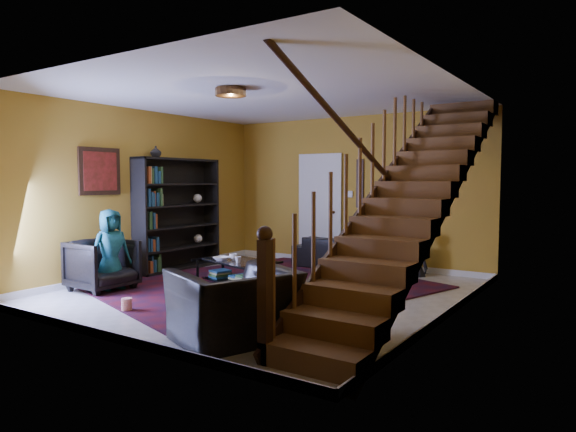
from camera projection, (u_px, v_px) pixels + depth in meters
name	position (u px, v px, depth m)	size (l,w,h in m)	color
floor	(268.00, 292.00, 7.43)	(5.50, 5.50, 0.00)	beige
room	(251.00, 267.00, 9.27)	(5.50, 5.50, 5.50)	#A88325
staircase	(410.00, 198.00, 6.17)	(0.95, 5.02, 3.18)	brown
bookshelf	(178.00, 216.00, 9.19)	(0.35, 1.80, 2.00)	black
door	(320.00, 210.00, 10.01)	(0.82, 0.05, 2.05)	silver
framed_picture	(100.00, 171.00, 7.98)	(0.04, 0.74, 0.74)	maroon
wall_hanging	(360.00, 184.00, 9.51)	(0.14, 0.03, 0.90)	black
ceiling_fixture	(231.00, 92.00, 6.58)	(0.40, 0.40, 0.10)	#3F2814
rug	(262.00, 286.00, 7.80)	(3.92, 4.48, 0.02)	#470C13
sofa	(349.00, 254.00, 9.25)	(1.98, 0.78, 0.58)	black
armchair_left	(102.00, 265.00, 7.47)	(0.80, 0.82, 0.75)	black
armchair_right	(234.00, 306.00, 5.10)	(1.12, 0.98, 0.73)	black
person_adult_a	(415.00, 268.00, 8.63)	(0.43, 0.28, 1.18)	black
person_adult_b	(363.00, 258.00, 9.15)	(0.66, 0.52, 1.36)	black
person_child	(111.00, 250.00, 7.46)	(0.58, 0.38, 1.19)	#1A6166
coffee_table	(237.00, 272.00, 7.68)	(1.24, 0.92, 0.42)	black
cup_a	(233.00, 257.00, 7.62)	(0.12, 0.12, 0.10)	#999999
cup_b	(238.00, 259.00, 7.43)	(0.10, 0.10, 0.09)	#999999
bowl	(222.00, 259.00, 7.62)	(0.23, 0.23, 0.06)	#999999
vase	(156.00, 152.00, 8.69)	(0.18, 0.18, 0.19)	#999999
popcorn_bucket	(127.00, 304.00, 6.28)	(0.13, 0.13, 0.15)	red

